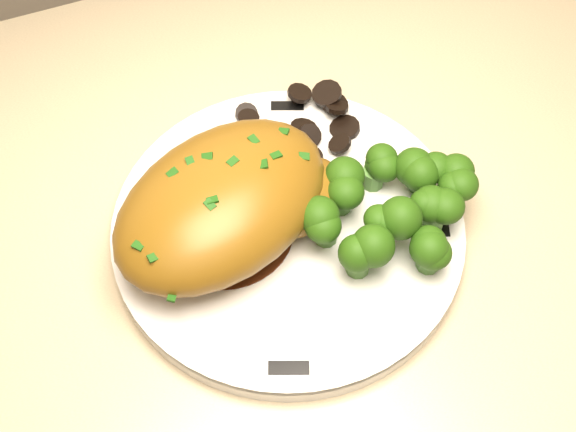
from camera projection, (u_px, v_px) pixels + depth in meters
name	position (u px, v px, depth m)	size (l,w,h in m)	color
counter	(88.00, 432.00, 0.96)	(1.99, 0.66, 0.98)	brown
plate	(288.00, 229.00, 0.62)	(0.30, 0.30, 0.02)	silver
rim_accent_0	(287.00, 106.00, 0.68)	(0.03, 0.01, 0.00)	black
rim_accent_1	(134.00, 223.00, 0.61)	(0.03, 0.01, 0.00)	black
rim_accent_2	(289.00, 368.00, 0.54)	(0.03, 0.01, 0.00)	black
rim_accent_3	(441.00, 221.00, 0.61)	(0.03, 0.01, 0.00)	black
gravy_pool	(225.00, 228.00, 0.60)	(0.12, 0.12, 0.00)	#38170A
chicken_breast	(231.00, 203.00, 0.58)	(0.23, 0.19, 0.08)	brown
mushroom_pile	(290.00, 134.00, 0.65)	(0.11, 0.08, 0.03)	black
broccoli_florets	(393.00, 207.00, 0.59)	(0.14, 0.12, 0.05)	#447230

